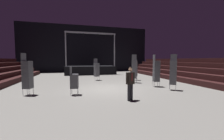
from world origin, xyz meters
name	(u,v)px	position (x,y,z in m)	size (l,w,h in m)	color
ground_plane	(107,89)	(0.00, 0.00, -0.05)	(22.00, 30.00, 0.10)	slate
arena_end_wall	(88,49)	(0.00, 15.00, 4.00)	(22.00, 0.30, 8.00)	black
bleacher_bank_right	(197,70)	(9.12, 1.00, 1.12)	(3.75, 24.00, 2.25)	black
stage_riser	(90,69)	(0.00, 11.00, 0.67)	(7.14, 3.50, 5.83)	black
man_with_tie	(130,82)	(0.48, -3.20, 0.98)	(0.56, 0.37, 1.73)	black
chair_stack_front_left	(97,69)	(-0.09, 4.31, 1.11)	(0.57, 0.57, 2.22)	#B2B5BA
chair_stack_front_right	(74,81)	(-2.28, -1.28, 0.86)	(0.50, 0.50, 1.71)	#B2B5BA
chair_stack_mid_left	(134,69)	(2.98, 1.89, 1.28)	(0.60, 0.60, 2.56)	#B2B5BA
chair_stack_mid_right	(173,72)	(4.24, -1.70, 1.24)	(0.62, 0.62, 2.48)	#B2B5BA
chair_stack_mid_centre	(135,69)	(3.73, 3.39, 1.19)	(0.62, 0.62, 2.39)	#B2B5BA
chair_stack_rear_left	(156,71)	(3.85, -0.28, 1.24)	(0.52, 0.52, 2.48)	#B2B5BA
chair_stack_rear_right	(27,74)	(-4.91, -0.62, 1.24)	(0.56, 0.56, 2.48)	#B2B5BA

